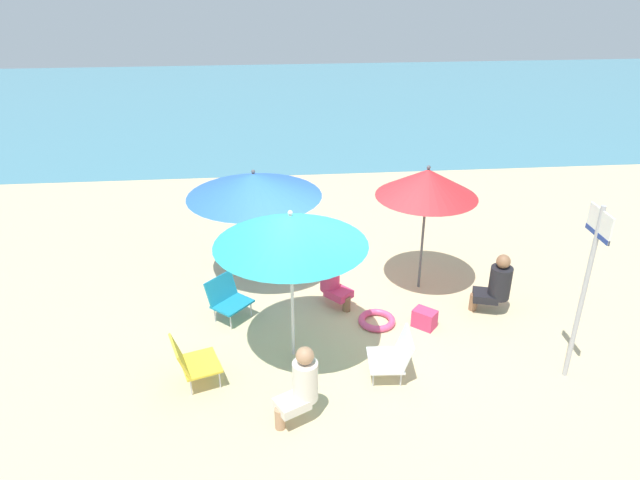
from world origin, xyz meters
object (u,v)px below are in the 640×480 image
Objects in this scene: umbrella_blue at (254,185)px; swim_ring at (377,320)px; person_a at (332,276)px; warning_sign at (588,272)px; beach_chair_c at (191,361)px; umbrella_teal at (291,230)px; person_b at (496,284)px; umbrella_red at (427,183)px; person_c at (301,384)px; beach_chair_b at (227,297)px; beach_chair_a at (394,355)px; beach_bag at (424,319)px.

swim_ring is (1.71, -1.57, -1.57)m from umbrella_blue.
swim_ring is at bearing 2.95° from person_a.
person_a is at bearing 145.53° from warning_sign.
beach_chair_c is (-0.80, -2.66, -1.27)m from umbrella_blue.
umbrella_teal is 2.18× the size of person_b.
umbrella_red reaches higher than person_a.
beach_chair_c is 1.50m from person_c.
swim_ring is at bearing 32.50° from beach_chair_b.
umbrella_red is at bearing 53.43° from beach_chair_b.
person_b is 1.84m from swim_ring.
umbrella_teal is at bearing -153.82° from swim_ring.
umbrella_teal reaches higher than person_c.
umbrella_teal is at bearing -116.23° from person_c.
umbrella_blue reaches higher than beach_chair_a.
swim_ring is (-1.78, -0.14, -0.44)m from person_b.
umbrella_teal is 6.58× the size of beach_bag.
warning_sign is (4.34, -1.74, 1.16)m from beach_chair_b.
umbrella_teal is at bearing -166.29° from beach_bag.
umbrella_blue is 0.91× the size of warning_sign.
warning_sign reaches higher than umbrella_blue.
umbrella_blue is 3.60m from person_c.
beach_chair_c reaches higher than swim_ring.
beach_chair_a is 2.64m from beach_chair_b.
umbrella_blue is 3.94m from person_b.
person_b reaches higher than beach_bag.
warning_sign reaches higher than swim_ring.
umbrella_red is 3.06× the size of beach_chair_c.
person_a is 3.54m from warning_sign.
umbrella_teal reaches higher than beach_chair_a.
umbrella_teal is at bearing -19.97° from beach_chair_a.
umbrella_teal reaches higher than beach_chair_b.
umbrella_blue is 3.16× the size of beach_chair_c.
umbrella_red reaches higher than beach_bag.
person_b is (0.92, -0.82, -1.29)m from umbrella_red.
person_b is (4.30, 1.23, 0.14)m from beach_chair_c.
beach_chair_a is (1.24, -0.55, -1.53)m from umbrella_teal.
person_b is 1.21m from beach_bag.
umbrella_blue is 3.93× the size of swim_ring.
person_a is at bearing -67.69° from beach_chair_a.
person_c reaches higher than person_b.
beach_chair_c is at bearing -148.70° from umbrella_red.
person_a is (1.93, 1.68, 0.14)m from beach_chair_c.
beach_chair_a is 2.22m from person_b.
beach_chair_a is 0.62× the size of person_a.
swim_ring is (0.59, -0.59, -0.44)m from person_a.
warning_sign reaches higher than beach_chair_c.
beach_chair_b is 1.51m from beach_chair_c.
person_b reaches higher than swim_ring.
person_a reaches higher than beach_bag.
person_a is (0.65, 1.21, -1.35)m from umbrella_teal.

